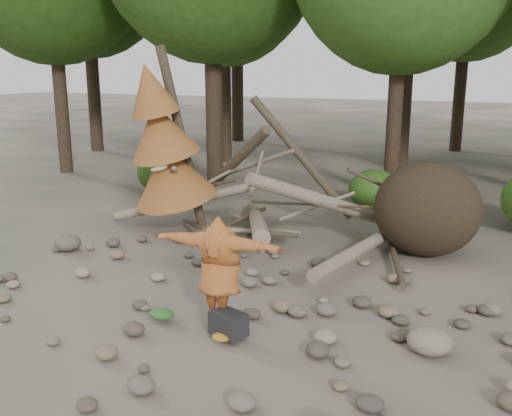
% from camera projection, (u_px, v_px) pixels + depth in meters
% --- Properties ---
extents(ground, '(120.00, 120.00, 0.00)m').
position_uv_depth(ground, '(224.00, 313.00, 9.21)').
color(ground, '#514C44').
rests_on(ground, ground).
extents(deadfall_pile, '(8.55, 5.24, 3.30)m').
position_uv_depth(deadfall_pile, '(398.00, 209.00, 12.00)').
color(deadfall_pile, '#332619').
rests_on(deadfall_pile, ground).
extents(dead_conifer, '(2.06, 2.16, 4.35)m').
position_uv_depth(dead_conifer, '(165.00, 146.00, 12.89)').
color(dead_conifer, '#4C3F30').
rests_on(dead_conifer, ground).
extents(bush_left, '(1.80, 1.80, 1.44)m').
position_uv_depth(bush_left, '(166.00, 171.00, 17.55)').
color(bush_left, '#264C14').
rests_on(bush_left, ground).
extents(bush_mid, '(1.40, 1.40, 1.12)m').
position_uv_depth(bush_mid, '(374.00, 190.00, 15.74)').
color(bush_mid, '#32611C').
rests_on(bush_mid, ground).
extents(frisbee_thrower, '(2.34, 0.73, 2.31)m').
position_uv_depth(frisbee_thrower, '(219.00, 271.00, 8.49)').
color(frisbee_thrower, '#A55725').
rests_on(frisbee_thrower, ground).
extents(backpack, '(0.60, 0.49, 0.34)m').
position_uv_depth(backpack, '(229.00, 328.00, 8.32)').
color(backpack, black).
rests_on(backpack, ground).
extents(cloth_green, '(0.41, 0.34, 0.15)m').
position_uv_depth(cloth_green, '(162.00, 317.00, 8.90)').
color(cloth_green, '#2A5E25').
rests_on(cloth_green, ground).
extents(cloth_orange, '(0.28, 0.23, 0.10)m').
position_uv_depth(cloth_orange, '(221.00, 340.00, 8.19)').
color(cloth_orange, '#B1721E').
rests_on(cloth_orange, ground).
extents(boulder_mid_right, '(0.62, 0.56, 0.37)m').
position_uv_depth(boulder_mid_right, '(429.00, 341.00, 7.88)').
color(boulder_mid_right, gray).
rests_on(boulder_mid_right, ground).
extents(boulder_mid_left, '(0.60, 0.54, 0.36)m').
position_uv_depth(boulder_mid_left, '(67.00, 243.00, 12.28)').
color(boulder_mid_left, '#5B554C').
rests_on(boulder_mid_left, ground).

